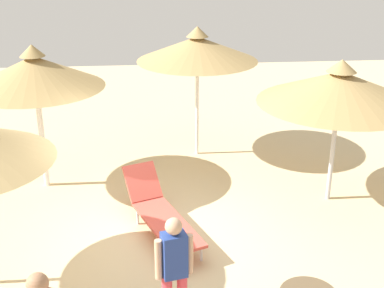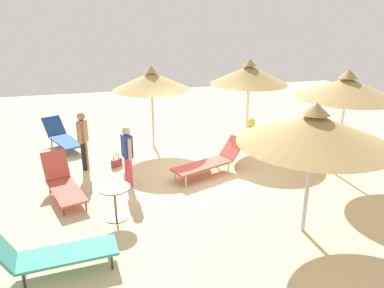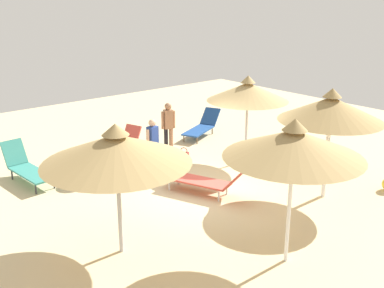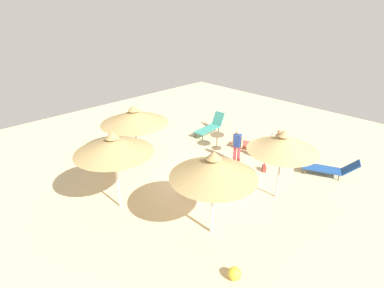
% 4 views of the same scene
% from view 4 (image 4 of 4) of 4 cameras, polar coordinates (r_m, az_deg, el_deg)
% --- Properties ---
extents(ground, '(24.00, 24.00, 0.10)m').
position_cam_4_polar(ground, '(12.49, 3.20, -7.00)').
color(ground, beige).
extents(parasol_umbrella_back, '(2.88, 2.88, 2.68)m').
position_cam_4_polar(parasol_umbrella_back, '(13.10, -10.72, 5.03)').
color(parasol_umbrella_back, '#B2B2B7').
rests_on(parasol_umbrella_back, ground).
extents(parasol_umbrella_front, '(2.56, 2.56, 2.82)m').
position_cam_4_polar(parasol_umbrella_front, '(8.68, 4.02, -4.43)').
color(parasol_umbrella_front, white).
rests_on(parasol_umbrella_front, ground).
extents(parasol_umbrella_far_left, '(2.45, 2.45, 2.68)m').
position_cam_4_polar(parasol_umbrella_far_left, '(10.86, 16.64, 0.17)').
color(parasol_umbrella_far_left, '#B2B2B7').
rests_on(parasol_umbrella_far_left, ground).
extents(parasol_umbrella_center, '(2.57, 2.57, 2.87)m').
position_cam_4_polar(parasol_umbrella_center, '(10.09, -14.49, -0.20)').
color(parasol_umbrella_center, white).
rests_on(parasol_umbrella_center, ground).
extents(lounge_chair_far_right, '(1.97, 1.12, 0.93)m').
position_cam_4_polar(lounge_chair_far_right, '(15.09, 11.43, 0.16)').
color(lounge_chair_far_right, '#CC4C3F').
rests_on(lounge_chair_far_right, ground).
extents(lounge_chair_near_right, '(0.78, 2.07, 1.00)m').
position_cam_4_polar(lounge_chair_near_right, '(16.74, 3.48, 3.38)').
color(lounge_chair_near_right, teal).
rests_on(lounge_chair_near_right, ground).
extents(lounge_chair_edge, '(1.33, 2.25, 0.87)m').
position_cam_4_polar(lounge_chair_edge, '(12.18, 2.26, -5.44)').
color(lounge_chair_edge, '#CC4C3F').
rests_on(lounge_chair_edge, ground).
extents(lounge_chair_near_left, '(2.18, 1.41, 0.83)m').
position_cam_4_polar(lounge_chair_near_left, '(13.82, 24.57, -4.15)').
color(lounge_chair_near_left, '#1E478C').
rests_on(lounge_chair_near_left, ground).
extents(person_standing_back, '(0.44, 0.30, 1.66)m').
position_cam_4_polar(person_standing_back, '(13.70, 15.81, -0.22)').
color(person_standing_back, '#A57554').
rests_on(person_standing_back, ground).
extents(person_standing_front, '(0.48, 0.28, 1.58)m').
position_cam_4_polar(person_standing_front, '(13.56, 8.48, 0.01)').
color(person_standing_front, '#D83F4C').
rests_on(person_standing_front, ground).
extents(handbag, '(0.32, 0.34, 0.40)m').
position_cam_4_polar(handbag, '(13.42, 13.31, -4.37)').
color(handbag, maroon).
rests_on(handbag, ground).
extents(side_table_round, '(0.69, 0.69, 0.74)m').
position_cam_4_polar(side_table_round, '(14.93, 4.69, 0.98)').
color(side_table_round, brown).
rests_on(side_table_round, ground).
extents(beach_ball, '(0.35, 0.35, 0.35)m').
position_cam_4_polar(beach_ball, '(8.65, 7.99, -22.84)').
color(beach_ball, yellow).
rests_on(beach_ball, ground).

